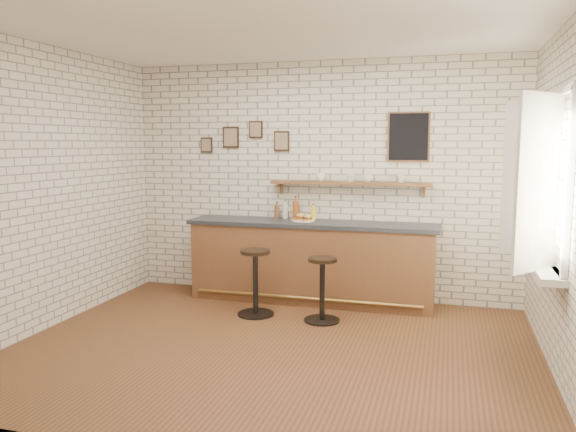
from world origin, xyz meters
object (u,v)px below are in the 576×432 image
sandwich_plate (303,221)px  bar_stool_left (255,280)px  shelf_cup_b (351,178)px  bar_stool_right (322,287)px  bitters_bottle_white (285,211)px  bar_counter (311,261)px  shelf_cup_d (401,179)px  book_lower (539,261)px  bitters_bottle_brown (277,211)px  shelf_cup_a (321,177)px  ciabatta_sandwich (304,217)px  bitters_bottle_amber (296,210)px  condiment_bottle_yellow (313,213)px  book_upper (539,258)px  shelf_cup_c (368,178)px

sandwich_plate → bar_stool_left: sandwich_plate is taller
shelf_cup_b → bar_stool_right: bearing=-163.9°
bitters_bottle_white → shelf_cup_b: (0.84, 0.01, 0.44)m
bar_counter → shelf_cup_d: bearing=10.7°
bar_stool_right → book_lower: 2.27m
bitters_bottle_brown → shelf_cup_a: (0.57, 0.01, 0.45)m
ciabatta_sandwich → bitters_bottle_amber: (-0.16, 0.18, 0.07)m
book_lower → condiment_bottle_yellow: bearing=119.6°
bitters_bottle_brown → bar_stool_left: bitters_bottle_brown is taller
bitters_bottle_white → bitters_bottle_amber: bearing=0.0°
bitters_bottle_white → shelf_cup_b: shelf_cup_b is taller
ciabatta_sandwich → shelf_cup_a: shelf_cup_a is taller
bar_stool_right → shelf_cup_d: shelf_cup_d is taller
condiment_bottle_yellow → book_upper: size_ratio=1.01×
book_upper → bitters_bottle_amber: bearing=-175.9°
shelf_cup_c → bitters_bottle_brown: bearing=92.2°
bitters_bottle_white → condiment_bottle_yellow: bearing=0.0°
shelf_cup_d → bar_stool_left: bearing=-164.2°
shelf_cup_c → book_upper: size_ratio=0.58×
bar_counter → bitters_bottle_amber: bearing=142.9°
bitters_bottle_brown → shelf_cup_d: size_ratio=2.31×
ciabatta_sandwich → condiment_bottle_yellow: (0.07, 0.18, 0.03)m
bitters_bottle_amber → book_upper: (2.67, -1.56, -0.17)m
bitters_bottle_brown → shelf_cup_b: bearing=0.3°
book_lower → shelf_cup_c: bearing=110.4°
bar_stool_right → ciabatta_sandwich: bearing=117.8°
book_lower → shelf_cup_a: bearing=118.5°
bar_counter → shelf_cup_d: size_ratio=33.22×
bitters_bottle_brown → bitters_bottle_white: 0.11m
condiment_bottle_yellow → shelf_cup_b: shelf_cup_b is taller
condiment_bottle_yellow → bar_stool_left: (-0.46, -0.93, -0.68)m
bitters_bottle_brown → bitters_bottle_amber: 0.25m
shelf_cup_b → shelf_cup_d: size_ratio=1.11×
bitters_bottle_amber → condiment_bottle_yellow: 0.24m
sandwich_plate → shelf_cup_b: bearing=18.2°
ciabatta_sandwich → shelf_cup_a: 0.55m
bar_counter → bar_stool_left: bearing=-123.1°
bitters_bottle_amber → shelf_cup_c: (0.92, 0.01, 0.42)m
shelf_cup_b → book_upper: size_ratio=0.52×
bitters_bottle_amber → bar_counter: bearing=-37.1°
ciabatta_sandwich → book_lower: ciabatta_sandwich is taller
sandwich_plate → bar_stool_left: bearing=-116.3°
bitters_bottle_white → shelf_cup_a: bearing=0.7°
bar_counter → condiment_bottle_yellow: bearing=97.0°
shelf_cup_a → book_upper: bearing=-43.8°
condiment_bottle_yellow → bar_stool_left: size_ratio=0.26×
shelf_cup_d → shelf_cup_a: bearing=164.6°
shelf_cup_d → book_lower: (1.35, -1.60, -0.60)m
sandwich_plate → shelf_cup_c: size_ratio=2.42×
sandwich_plate → shelf_cup_a: bearing=46.1°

